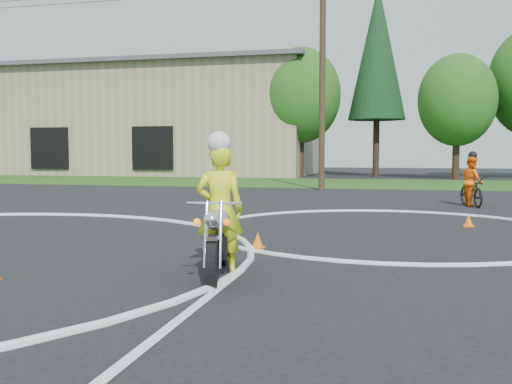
# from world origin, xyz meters

# --- Properties ---
(grass_strip) EXTENTS (120.00, 10.00, 0.02)m
(grass_strip) POSITION_xyz_m (0.00, 27.00, 0.01)
(grass_strip) COLOR #1E4714
(grass_strip) RESTS_ON ground
(course_markings) EXTENTS (19.05, 19.05, 0.12)m
(course_markings) POSITION_xyz_m (2.17, 4.35, 0.01)
(course_markings) COLOR silver
(course_markings) RESTS_ON ground
(primary_motorcycle) EXTENTS (0.73, 2.04, 1.08)m
(primary_motorcycle) POSITION_xyz_m (5.76, 2.72, 0.52)
(primary_motorcycle) COLOR black
(primary_motorcycle) RESTS_ON ground
(rider_primary_grp) EXTENTS (0.74, 0.56, 2.01)m
(rider_primary_grp) POSITION_xyz_m (5.75, 2.86, 0.97)
(rider_primary_grp) COLOR #E2F019
(rider_primary_grp) RESTS_ON ground
(rider_second_grp) EXTENTS (1.02, 1.91, 1.75)m
(rider_second_grp) POSITION_xyz_m (10.57, 14.40, 0.62)
(rider_second_grp) COLOR black
(rider_second_grp) RESTS_ON ground
(traffic_cones) EXTENTS (18.91, 11.91, 0.30)m
(traffic_cones) POSITION_xyz_m (5.37, 3.71, 0.14)
(traffic_cones) COLOR orange
(traffic_cones) RESTS_ON ground
(warehouse) EXTENTS (41.00, 17.00, 8.30)m
(warehouse) POSITION_xyz_m (-18.00, 39.99, 4.16)
(warehouse) COLOR tan
(warehouse) RESTS_ON ground
(treeline) EXTENTS (38.20, 8.10, 14.52)m
(treeline) POSITION_xyz_m (14.78, 34.61, 6.62)
(treeline) COLOR #382619
(treeline) RESTS_ON ground
(utility_poles) EXTENTS (41.60, 1.12, 10.00)m
(utility_poles) POSITION_xyz_m (5.00, 21.00, 5.20)
(utility_poles) COLOR #473321
(utility_poles) RESTS_ON ground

